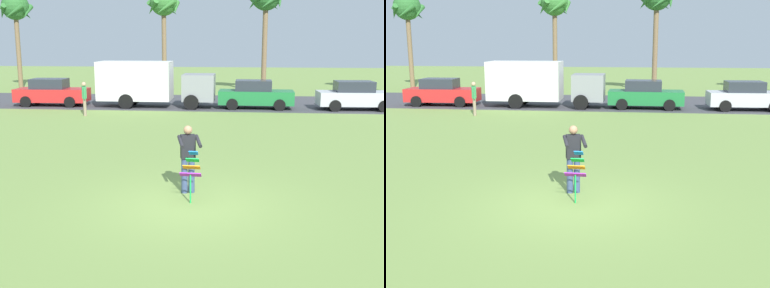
{
  "view_description": "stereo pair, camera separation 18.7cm",
  "coord_description": "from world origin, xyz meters",
  "views": [
    {
      "loc": [
        1.2,
        -10.8,
        3.79
      ],
      "look_at": [
        -0.1,
        1.87,
        1.05
      ],
      "focal_mm": 45.01,
      "sensor_mm": 36.0,
      "label": 1
    },
    {
      "loc": [
        1.39,
        -10.78,
        3.79
      ],
      "look_at": [
        -0.1,
        1.87,
        1.05
      ],
      "focal_mm": 45.01,
      "sensor_mm": 36.0,
      "label": 2
    }
  ],
  "objects": [
    {
      "name": "palm_tree_right_near",
      "position": [
        -4.92,
        27.37,
        6.4
      ],
      "size": [
        2.58,
        2.71,
        7.76
      ],
      "color": "brown",
      "rests_on": "ground"
    },
    {
      "name": "palm_tree_centre_far",
      "position": [
        2.79,
        24.64,
        6.57
      ],
      "size": [
        2.58,
        2.71,
        7.94
      ],
      "color": "brown",
      "rests_on": "ground"
    },
    {
      "name": "palm_tree_left_near",
      "position": [
        -16.5,
        26.49,
        6.12
      ],
      "size": [
        2.58,
        2.71,
        7.46
      ],
      "color": "brown",
      "rests_on": "ground"
    },
    {
      "name": "person_walker_near",
      "position": [
        -6.8,
        13.09,
        0.93
      ],
      "size": [
        0.34,
        0.54,
        1.73
      ],
      "color": "gray",
      "rests_on": "ground"
    },
    {
      "name": "parked_truck_grey_van",
      "position": [
        -4.09,
        16.7,
        1.41
      ],
      "size": [
        6.7,
        2.12,
        2.62
      ],
      "color": "gray",
      "rests_on": "ground"
    },
    {
      "name": "parked_car_red",
      "position": [
        -9.98,
        16.7,
        0.77
      ],
      "size": [
        4.25,
        1.93,
        1.6
      ],
      "color": "red",
      "rests_on": "ground"
    },
    {
      "name": "person_kite_flyer",
      "position": [
        -0.09,
        0.85,
        0.95
      ],
      "size": [
        0.67,
        0.74,
        1.73
      ],
      "color": "#384772",
      "rests_on": "ground"
    },
    {
      "name": "road_strip",
      "position": [
        0.0,
        19.1,
        0.01
      ],
      "size": [
        120.0,
        8.0,
        0.01
      ],
      "primitive_type": "cube",
      "color": "#424247",
      "rests_on": "ground"
    },
    {
      "name": "parked_car_silver",
      "position": [
        7.54,
        16.7,
        0.77
      ],
      "size": [
        4.26,
        1.95,
        1.6
      ],
      "color": "silver",
      "rests_on": "ground"
    },
    {
      "name": "kite_held",
      "position": [
        0.06,
        0.22,
        0.79
      ],
      "size": [
        0.52,
        0.64,
        1.17
      ],
      "color": "blue",
      "rests_on": "ground"
    },
    {
      "name": "ground_plane",
      "position": [
        0.0,
        0.0,
        0.0
      ],
      "size": [
        120.0,
        120.0,
        0.0
      ],
      "primitive_type": "plane",
      "color": "olive"
    },
    {
      "name": "parked_car_green",
      "position": [
        2.0,
        16.7,
        0.77
      ],
      "size": [
        4.24,
        1.91,
        1.6
      ],
      "color": "#1E7238",
      "rests_on": "ground"
    }
  ]
}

